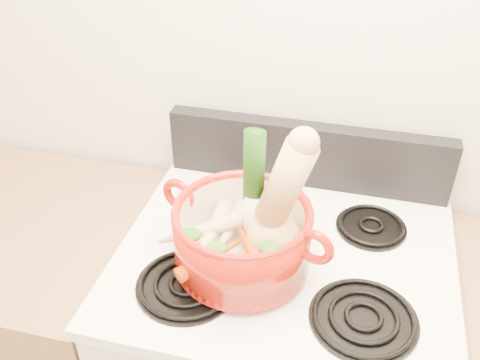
# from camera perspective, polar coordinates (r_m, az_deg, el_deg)

# --- Properties ---
(wall_back) EXTENTS (3.50, 0.02, 2.60)m
(wall_back) POSITION_cam_1_polar(r_m,az_deg,el_deg) (1.38, 8.27, 12.93)
(wall_back) COLOR white
(wall_back) RESTS_ON floor
(cooktop) EXTENTS (0.78, 0.67, 0.03)m
(cooktop) POSITION_cam_1_polar(r_m,az_deg,el_deg) (1.28, 4.85, -8.24)
(cooktop) COLOR white
(cooktop) RESTS_ON stove_body
(control_backsplash) EXTENTS (0.76, 0.05, 0.18)m
(control_backsplash) POSITION_cam_1_polar(r_m,az_deg,el_deg) (1.46, 7.16, 2.71)
(control_backsplash) COLOR black
(control_backsplash) RESTS_ON cooktop
(burner_front_left) EXTENTS (0.22, 0.22, 0.02)m
(burner_front_left) POSITION_cam_1_polar(r_m,az_deg,el_deg) (1.19, -5.70, -10.97)
(burner_front_left) COLOR black
(burner_front_left) RESTS_ON cooktop
(burner_front_right) EXTENTS (0.22, 0.22, 0.02)m
(burner_front_right) POSITION_cam_1_polar(r_m,az_deg,el_deg) (1.15, 13.05, -14.11)
(burner_front_right) COLOR black
(burner_front_right) RESTS_ON cooktop
(burner_back_left) EXTENTS (0.17, 0.17, 0.02)m
(burner_back_left) POSITION_cam_1_polar(r_m,az_deg,el_deg) (1.40, -1.72, -2.43)
(burner_back_left) COLOR black
(burner_back_left) RESTS_ON cooktop
(burner_back_right) EXTENTS (0.17, 0.17, 0.02)m
(burner_back_right) POSITION_cam_1_polar(r_m,az_deg,el_deg) (1.37, 13.82, -4.75)
(burner_back_right) COLOR black
(burner_back_right) RESTS_ON cooktop
(dutch_oven) EXTENTS (0.37, 0.37, 0.15)m
(dutch_oven) POSITION_cam_1_polar(r_m,az_deg,el_deg) (1.17, 0.24, -6.10)
(dutch_oven) COLOR #98150A
(dutch_oven) RESTS_ON burner_front_left
(pot_handle_left) EXTENTS (0.09, 0.04, 0.08)m
(pot_handle_left) POSITION_cam_1_polar(r_m,az_deg,el_deg) (1.22, -6.59, -1.56)
(pot_handle_left) COLOR #98150A
(pot_handle_left) RESTS_ON dutch_oven
(pot_handle_right) EXTENTS (0.09, 0.04, 0.08)m
(pot_handle_right) POSITION_cam_1_polar(r_m,az_deg,el_deg) (1.08, 7.98, -7.09)
(pot_handle_right) COLOR #98150A
(pot_handle_right) RESTS_ON dutch_oven
(squash) EXTENTS (0.21, 0.14, 0.32)m
(squash) POSITION_cam_1_polar(r_m,az_deg,el_deg) (1.10, 3.73, -2.18)
(squash) COLOR #DDAB71
(squash) RESTS_ON dutch_oven
(leek) EXTENTS (0.05, 0.06, 0.30)m
(leek) POSITION_cam_1_polar(r_m,az_deg,el_deg) (1.13, 1.45, -1.03)
(leek) COLOR silver
(leek) RESTS_ON dutch_oven
(ginger) EXTENTS (0.10, 0.08, 0.05)m
(ginger) POSITION_cam_1_polar(r_m,az_deg,el_deg) (1.25, 2.96, -4.18)
(ginger) COLOR tan
(ginger) RESTS_ON dutch_oven
(parsnip_0) EXTENTS (0.10, 0.22, 0.06)m
(parsnip_0) POSITION_cam_1_polar(r_m,az_deg,el_deg) (1.23, -1.57, -4.84)
(parsnip_0) COLOR beige
(parsnip_0) RESTS_ON dutch_oven
(parsnip_1) EXTENTS (0.07, 0.22, 0.06)m
(parsnip_1) POSITION_cam_1_polar(r_m,az_deg,el_deg) (1.19, -3.36, -6.16)
(parsnip_1) COLOR #F0E5C3
(parsnip_1) RESTS_ON dutch_oven
(parsnip_2) EXTENTS (0.08, 0.20, 0.06)m
(parsnip_2) POSITION_cam_1_polar(r_m,az_deg,el_deg) (1.22, -0.84, -4.89)
(parsnip_2) COLOR beige
(parsnip_2) RESTS_ON dutch_oven
(parsnip_3) EXTENTS (0.19, 0.13, 0.06)m
(parsnip_3) POSITION_cam_1_polar(r_m,az_deg,el_deg) (1.20, -4.18, -5.24)
(parsnip_3) COLOR beige
(parsnip_3) RESTS_ON dutch_oven
(carrot_0) EXTENTS (0.09, 0.16, 0.05)m
(carrot_0) POSITION_cam_1_polar(r_m,az_deg,el_deg) (1.15, 0.11, -8.71)
(carrot_0) COLOR #DA3F0A
(carrot_0) RESTS_ON dutch_oven
(carrot_1) EXTENTS (0.13, 0.15, 0.05)m
(carrot_1) POSITION_cam_1_polar(r_m,az_deg,el_deg) (1.15, -3.20, -8.45)
(carrot_1) COLOR #BC5609
(carrot_1) RESTS_ON dutch_oven
(carrot_2) EXTENTS (0.14, 0.17, 0.05)m
(carrot_2) POSITION_cam_1_polar(r_m,az_deg,el_deg) (1.15, 1.42, -7.82)
(carrot_2) COLOR #C44009
(carrot_2) RESTS_ON dutch_oven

